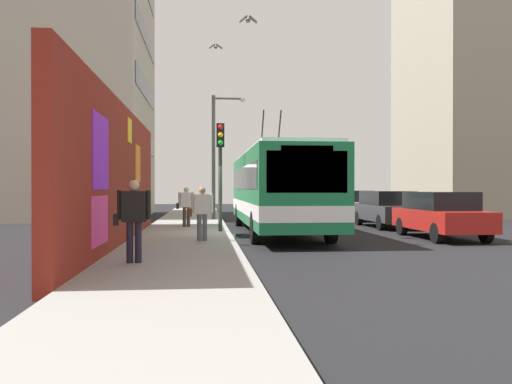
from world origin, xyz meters
The scene contains 16 objects.
ground_plane centered at (0.00, 0.00, 0.00)m, with size 80.00×80.00×0.00m, color black.
sidewalk_slab centered at (0.00, 1.60, 0.07)m, with size 48.00×3.20×0.15m, color gray.
graffiti_wall centered at (-3.36, 3.35, 2.05)m, with size 15.32×0.32×4.09m.
building_far_left centered at (13.69, 9.20, 8.78)m, with size 12.03×9.65×17.56m.
building_far_right centered at (13.39, -17.00, 8.04)m, with size 9.67×9.48×16.08m.
city_bus centered at (1.12, -1.80, 1.72)m, with size 12.44×2.61×4.85m.
parked_car_red centered at (-1.71, -7.00, 0.83)m, with size 4.54×1.80×1.58m.
parked_car_dark_gray centered at (3.62, -7.00, 0.84)m, with size 4.77×1.86×1.58m.
parked_car_white centered at (9.02, -7.00, 0.83)m, with size 4.37×1.76×1.58m.
pedestrian_near_wall centered at (-7.90, 2.39, 1.16)m, with size 0.23×0.76×1.72m.
pedestrian_at_curb centered at (-3.20, 1.00, 1.07)m, with size 0.22×0.72×1.59m.
pedestrian_midblock centered at (2.76, 1.65, 1.07)m, with size 0.22×0.72×1.59m.
traffic_light centered at (0.17, 0.35, 2.78)m, with size 0.49×0.28×3.89m.
street_lamp centered at (8.12, 0.26, 3.74)m, with size 0.44×1.69×6.22m.
flying_pigeons centered at (-1.01, 0.17, 7.38)m, with size 6.05×1.33×1.91m.
curbside_puddle centered at (-0.06, -0.60, 0.00)m, with size 2.01×2.01×0.00m, color black.
Camera 1 is at (-19.41, 0.94, 1.70)m, focal length 38.35 mm.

